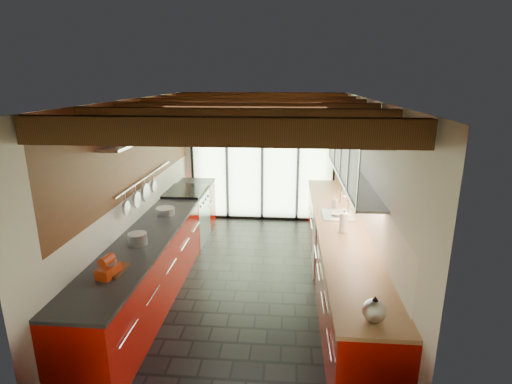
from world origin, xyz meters
TOP-DOWN VIEW (x-y plane):
  - ground at (0.00, 0.00)m, footprint 5.50×5.50m
  - room_shell at (0.00, 0.00)m, footprint 5.50×5.50m
  - ceiling_beams at (-0.00, 0.38)m, footprint 3.14×5.06m
  - glass_door at (0.00, 2.69)m, footprint 2.95×0.10m
  - left_counter at (-1.28, 0.00)m, footprint 0.68×5.00m
  - range_stove at (-1.28, 1.45)m, footprint 0.66×0.90m
  - right_counter at (1.27, 0.00)m, footprint 0.68×5.00m
  - sink_assembly at (1.29, 0.40)m, footprint 0.45×0.52m
  - upper_cabinets_right at (1.43, 0.30)m, footprint 0.34×3.00m
  - left_wall_fixtures at (-1.47, 0.14)m, footprint 0.28×2.60m
  - stand_mixer at (-1.27, -1.68)m, footprint 0.20×0.28m
  - pot_large at (-1.27, -0.88)m, footprint 0.23×0.23m
  - pot_small at (-1.27, 0.23)m, footprint 0.34×0.34m
  - cutting_board at (-1.27, -1.58)m, footprint 0.25×0.34m
  - kettle at (1.27, -2.25)m, footprint 0.25×0.27m
  - paper_towel at (1.27, -0.27)m, footprint 0.13×0.13m
  - soap_bottle at (1.27, 0.82)m, footprint 0.10×0.10m
  - bowl at (1.27, 0.39)m, footprint 0.24×0.24m

SIDE VIEW (x-z plane):
  - ground at x=0.00m, z-range 0.00..0.00m
  - right_counter at x=1.27m, z-range 0.00..0.92m
  - left_counter at x=-1.28m, z-range 0.00..0.92m
  - range_stove at x=-1.28m, z-range -0.01..0.96m
  - cutting_board at x=-1.27m, z-range 0.92..0.95m
  - bowl at x=1.27m, z-range 0.92..0.97m
  - sink_assembly at x=1.29m, z-range 0.75..1.17m
  - pot_small at x=-1.27m, z-range 0.92..1.02m
  - pot_large at x=-1.27m, z-range 0.92..1.06m
  - soap_bottle at x=1.27m, z-range 0.92..1.09m
  - stand_mixer at x=-1.27m, z-range 0.89..1.13m
  - kettle at x=1.27m, z-range 0.91..1.14m
  - paper_towel at x=1.27m, z-range 0.89..1.21m
  - room_shell at x=0.00m, z-range -1.10..4.40m
  - glass_door at x=0.00m, z-range 0.21..3.11m
  - upper_cabinets_right at x=1.43m, z-range 0.35..3.35m
  - left_wall_fixtures at x=-1.47m, z-range 1.40..2.36m
  - ceiling_beams at x=0.00m, z-range 0.01..4.91m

